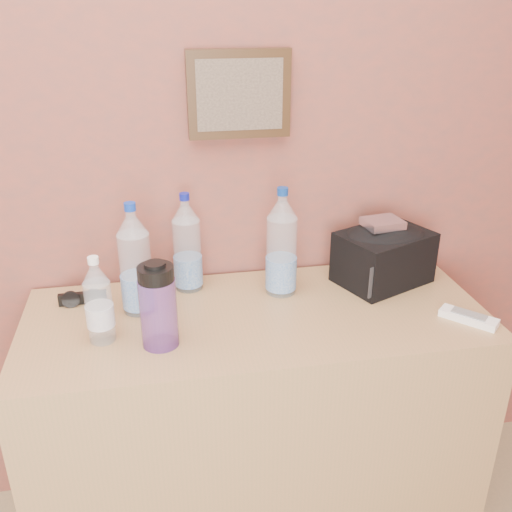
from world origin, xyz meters
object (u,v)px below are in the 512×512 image
(sunglasses, at_px, (83,298))
(toiletry_bag, at_px, (384,254))
(dresser, at_px, (256,427))
(pet_small, at_px, (99,305))
(pet_large_b, at_px, (187,247))
(ac_remote, at_px, (469,318))
(nalgene_bottle, at_px, (158,305))
(pet_large_a, at_px, (135,265))
(foil_packet, at_px, (383,223))
(pet_large_c, at_px, (281,248))

(sunglasses, bearing_deg, toiletry_bag, -3.61)
(dresser, height_order, pet_small, pet_small)
(pet_large_b, distance_m, ac_remote, 0.84)
(nalgene_bottle, relative_size, ac_remote, 1.50)
(pet_large_a, xyz_separation_m, pet_large_b, (0.15, 0.12, -0.01))
(pet_large_a, bearing_deg, dresser, -14.33)
(ac_remote, xyz_separation_m, toiletry_bag, (-0.15, 0.28, 0.08))
(foil_packet, bearing_deg, dresser, -162.12)
(nalgene_bottle, xyz_separation_m, sunglasses, (-0.22, 0.26, -0.10))
(nalgene_bottle, xyz_separation_m, foil_packet, (0.69, 0.24, 0.08))
(sunglasses, bearing_deg, foil_packet, -3.51)
(pet_large_c, distance_m, sunglasses, 0.61)
(pet_large_b, height_order, foil_packet, pet_large_b)
(dresser, xyz_separation_m, ac_remote, (0.58, -0.15, 0.42))
(pet_small, xyz_separation_m, ac_remote, (1.00, -0.09, -0.10))
(pet_small, relative_size, ac_remote, 1.54)
(ac_remote, relative_size, foil_packet, 1.39)
(pet_large_a, bearing_deg, ac_remote, -14.38)
(sunglasses, bearing_deg, pet_large_a, -25.62)
(pet_large_a, distance_m, foil_packet, 0.75)
(ac_remote, height_order, toiletry_bag, toiletry_bag)
(pet_large_a, xyz_separation_m, pet_small, (-0.10, -0.14, -0.04))
(pet_small, bearing_deg, dresser, 7.79)
(nalgene_bottle, xyz_separation_m, ac_remote, (0.85, -0.04, -0.11))
(pet_small, xyz_separation_m, sunglasses, (-0.07, 0.21, -0.09))
(pet_large_a, relative_size, pet_large_b, 1.06)
(pet_large_b, bearing_deg, pet_large_c, -15.98)
(pet_large_a, relative_size, foil_packet, 2.92)
(pet_large_c, xyz_separation_m, nalgene_bottle, (-0.37, -0.23, -0.03))
(pet_large_c, relative_size, ac_remote, 2.14)
(dresser, relative_size, ac_remote, 8.45)
(pet_large_a, relative_size, ac_remote, 2.10)
(dresser, distance_m, foil_packet, 0.75)
(pet_large_a, height_order, foil_packet, pet_large_a)
(nalgene_bottle, bearing_deg, ac_remote, -2.80)
(foil_packet, bearing_deg, nalgene_bottle, -160.77)
(pet_large_b, distance_m, foil_packet, 0.60)
(sunglasses, bearing_deg, pet_small, -74.26)
(pet_large_b, distance_m, pet_small, 0.36)
(pet_large_b, height_order, ac_remote, pet_large_b)
(pet_large_a, height_order, pet_large_b, pet_large_a)
(sunglasses, bearing_deg, pet_large_c, -5.61)
(pet_large_b, bearing_deg, dresser, -48.46)
(dresser, bearing_deg, pet_large_c, 50.64)
(sunglasses, bearing_deg, pet_large_b, 5.68)
(pet_small, bearing_deg, pet_large_c, 18.84)
(pet_large_b, bearing_deg, nalgene_bottle, -107.67)
(dresser, relative_size, sunglasses, 9.54)
(pet_large_b, height_order, pet_large_c, pet_large_c)
(foil_packet, bearing_deg, pet_large_a, -176.09)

